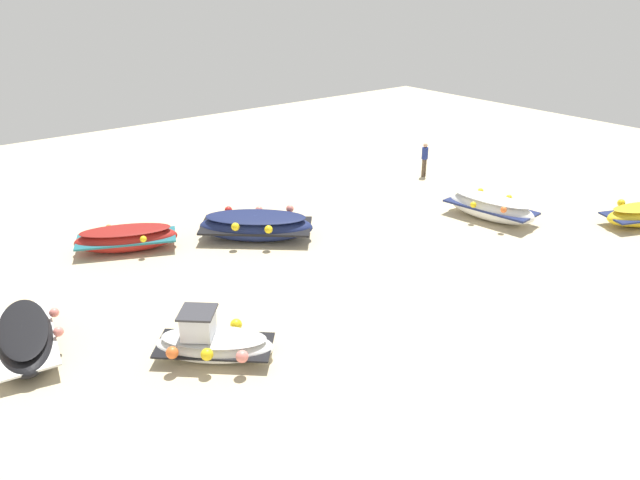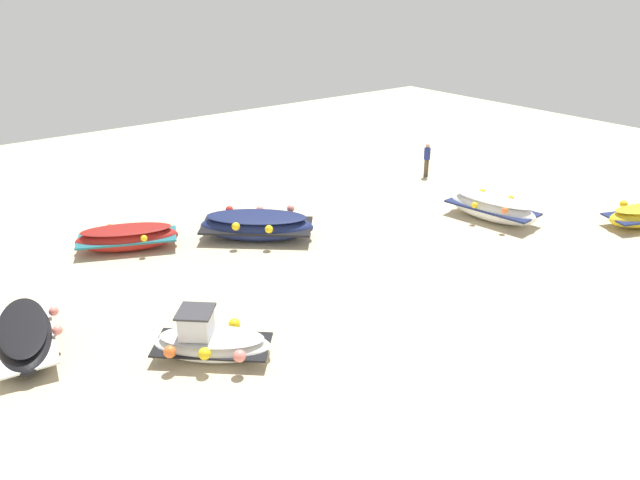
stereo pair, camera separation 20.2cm
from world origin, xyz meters
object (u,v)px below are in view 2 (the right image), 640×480
object	(u,v)px
fishing_boat_5	(210,342)
person_walking	(427,158)
fishing_boat_0	(127,237)
fishing_boat_3	(24,335)
fishing_boat_1	(492,208)
fishing_boat_2	(257,225)

from	to	relation	value
fishing_boat_5	person_walking	world-z (taller)	person_walking
fishing_boat_0	fishing_boat_3	world-z (taller)	fishing_boat_0
fishing_boat_0	fishing_boat_1	bearing A→B (deg)	178.71
fishing_boat_0	fishing_boat_1	distance (m)	14.67
fishing_boat_3	fishing_boat_1	bearing A→B (deg)	-84.05
fishing_boat_3	person_walking	size ratio (longest dim) A/B	2.41
fishing_boat_3	fishing_boat_5	distance (m)	5.17
fishing_boat_0	fishing_boat_2	size ratio (longest dim) A/B	0.89
fishing_boat_1	fishing_boat_3	distance (m)	18.08
fishing_boat_3	person_walking	bearing A→B (deg)	-67.11
fishing_boat_3	fishing_boat_5	world-z (taller)	fishing_boat_5
fishing_boat_0	fishing_boat_2	distance (m)	4.84
fishing_boat_1	fishing_boat_0	bearing A→B (deg)	56.15
fishing_boat_0	person_walking	size ratio (longest dim) A/B	2.29
fishing_boat_3	fishing_boat_0	bearing A→B (deg)	-34.24
fishing_boat_1	fishing_boat_5	world-z (taller)	fishing_boat_5
fishing_boat_2	fishing_boat_1	bearing A→B (deg)	14.89
fishing_boat_2	fishing_boat_5	size ratio (longest dim) A/B	1.37
fishing_boat_0	fishing_boat_5	distance (m)	8.21
fishing_boat_3	fishing_boat_2	bearing A→B (deg)	-62.62
fishing_boat_5	person_walking	xyz separation A→B (m)	(-16.39, -7.60, 0.55)
fishing_boat_0	fishing_boat_5	size ratio (longest dim) A/B	1.21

